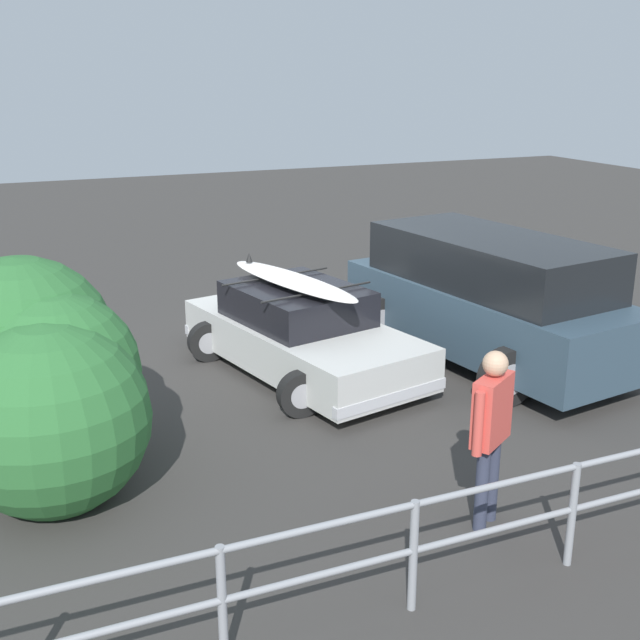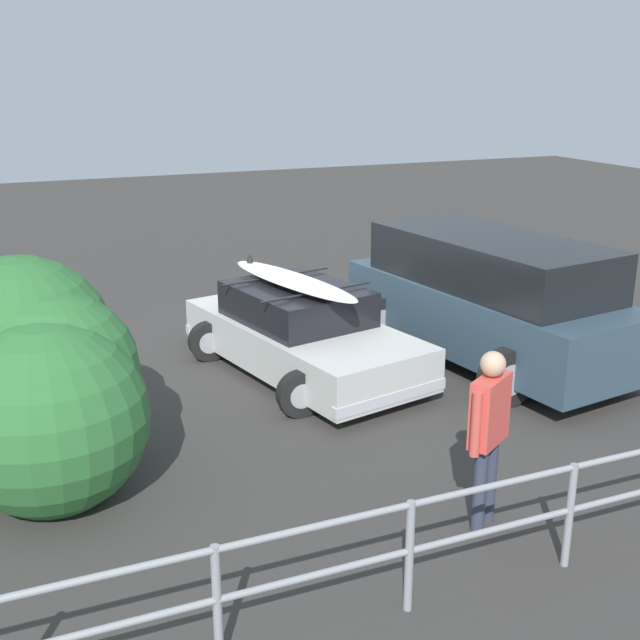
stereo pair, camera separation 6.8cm
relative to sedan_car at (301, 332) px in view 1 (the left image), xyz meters
The scene contains 6 objects.
ground_plane 0.80m from the sedan_car, 124.05° to the right, with size 44.00×44.00×0.02m, color #383533.
sedan_car is the anchor object (origin of this frame).
suv_car 2.74m from the sedan_car, 166.92° to the left, with size 2.98×4.94×1.86m.
person_bystander 4.42m from the sedan_car, 91.20° to the left, with size 0.59×0.43×1.74m.
railing_fence 5.34m from the sedan_car, 77.44° to the left, with size 9.34×0.11×0.97m.
bush_near_left 3.96m from the sedan_car, 25.10° to the left, with size 2.09×2.94×2.38m.
Camera 1 is at (4.26, 10.33, 4.12)m, focal length 45.00 mm.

